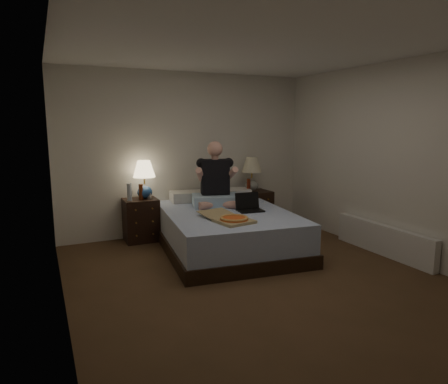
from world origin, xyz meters
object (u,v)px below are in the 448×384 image
laptop (250,203)px  lamp_right (252,174)px  bed (227,230)px  nightstand_left (141,220)px  person (216,174)px  lamp_left (144,180)px  radiator (383,240)px  beer_bottle_left (141,192)px  beer_bottle_right (249,186)px  soda_can (149,196)px  water_bottle (129,192)px  pizza_box (234,219)px  nightstand_right (255,209)px

laptop → lamp_right: bearing=66.3°
bed → lamp_right: size_ratio=3.85×
nightstand_left → person: bearing=-27.8°
lamp_left → radiator: (2.68, -2.00, -0.71)m
beer_bottle_left → beer_bottle_right: beer_bottle_left is taller
nightstand_left → beer_bottle_right: 1.77m
soda_can → beer_bottle_left: bearing=179.5°
water_bottle → beer_bottle_right: (1.88, -0.09, -0.02)m
lamp_left → beer_bottle_left: lamp_left is taller
nightstand_left → pizza_box: nightstand_left is taller
bed → soda_can: (-0.85, 0.86, 0.41)m
bed → beer_bottle_left: bearing=144.9°
person → water_bottle: bearing=173.8°
beer_bottle_left → laptop: bearing=-38.8°
lamp_right → water_bottle: lamp_right is taller
nightstand_left → radiator: (2.75, -2.00, -0.11)m
lamp_left → water_bottle: bearing=-162.7°
lamp_right → water_bottle: bearing=-179.6°
bed → water_bottle: size_ratio=8.63×
soda_can → laptop: laptop is taller
pizza_box → soda_can: bearing=104.8°
nightstand_left → lamp_left: bearing=0.8°
nightstand_right → beer_bottle_right: bearing=-151.9°
soda_can → nightstand_right: bearing=-0.1°
lamp_right → person: bearing=-151.0°
laptop → nightstand_left: bearing=145.5°
beer_bottle_right → person: person is taller
water_bottle → radiator: size_ratio=0.16×
nightstand_right → lamp_right: (-0.07, 0.00, 0.59)m
beer_bottle_left → bed: bearing=-41.8°
soda_can → person: size_ratio=0.11×
beer_bottle_left → nightstand_left: bearing=91.2°
lamp_left → lamp_right: size_ratio=1.00×
beer_bottle_left → radiator: beer_bottle_left is taller
laptop → soda_can: bearing=144.4°
water_bottle → beer_bottle_left: bearing=4.9°
nightstand_left → soda_can: (0.12, -0.06, 0.36)m
beer_bottle_right → radiator: (1.04, -1.83, -0.53)m
lamp_left → laptop: lamp_left is taller
bed → lamp_left: 1.44m
lamp_left → person: (0.90, -0.53, 0.10)m
bed → radiator: 2.08m
water_bottle → beer_bottle_left: (0.17, 0.01, -0.01)m
water_bottle → bed: bearing=-36.8°
nightstand_left → soda_can: soda_can is taller
water_bottle → person: 1.26m
lamp_right → radiator: 2.26m
lamp_right → soda_can: lamp_right is taller
bed → soda_can: soda_can is taller
laptop → beer_bottle_right: bearing=68.9°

